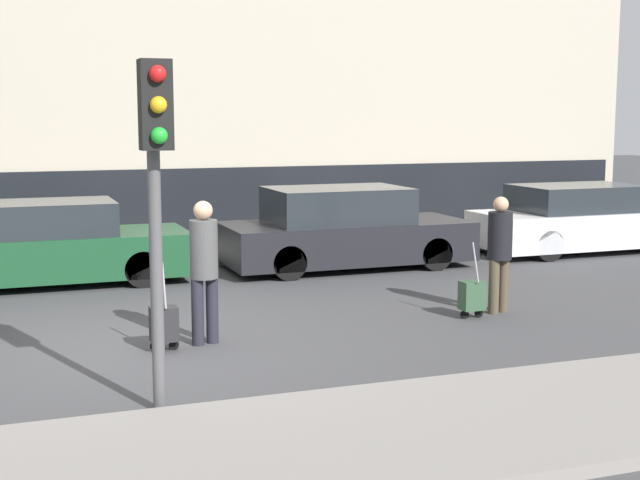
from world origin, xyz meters
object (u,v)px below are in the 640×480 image
parked_car_2 (344,231)px  pedestrian_left (204,263)px  parked_car_1 (46,246)px  traffic_light (156,164)px  trolley_left (164,324)px  pedestrian_right (500,247)px  trolley_right (472,296)px  parked_car_3 (582,220)px

parked_car_2 → pedestrian_left: size_ratio=2.55×
parked_car_1 → traffic_light: bearing=-85.0°
trolley_left → pedestrian_right: bearing=4.9°
pedestrian_right → trolley_right: size_ratio=1.56×
parked_car_2 → parked_car_1: bearing=178.5°
trolley_left → traffic_light: (-0.44, -2.27, 2.03)m
pedestrian_left → trolley_right: bearing=-13.9°
pedestrian_left → parked_car_2: bearing=35.9°
parked_car_3 → pedestrian_left: size_ratio=2.56×
trolley_left → trolley_right: trolley_left is taller
pedestrian_left → pedestrian_right: 4.30m
parked_car_2 → trolley_left: bearing=-131.7°
traffic_light → parked_car_3: bearing=35.5°
parked_car_3 → trolley_right: size_ratio=4.27×
pedestrian_left → trolley_right: size_ratio=1.67×
parked_car_1 → parked_car_2: parked_car_2 is taller
trolley_right → traffic_light: 5.73m
parked_car_1 → trolley_left: 4.92m
parked_car_3 → traffic_light: (-9.89, -7.05, 1.70)m
parked_car_1 → trolley_right: bearing=-40.4°
parked_car_1 → pedestrian_left: (1.58, -4.65, 0.36)m
parked_car_1 → parked_car_3: bearing=-0.1°
trolley_left → pedestrian_right: (4.82, 0.41, 0.61)m
pedestrian_left → traffic_light: size_ratio=0.54×
parked_car_1 → trolley_right: 7.04m
parked_car_1 → trolley_left: bearing=-77.6°
parked_car_1 → trolley_right: parked_car_1 is taller
parked_car_2 → pedestrian_right: 4.31m
parked_car_2 → pedestrian_left: 5.80m
parked_car_1 → parked_car_3: size_ratio=1.00×
pedestrian_left → trolley_right: (3.77, 0.09, -0.69)m
parked_car_3 → pedestrian_right: pedestrian_right is taller
parked_car_3 → pedestrian_right: size_ratio=2.73×
parked_car_2 → trolley_left: (-4.15, -4.66, -0.36)m
parked_car_3 → trolley_left: (-9.45, -4.78, -0.32)m
parked_car_1 → parked_car_3: 10.50m
parked_car_1 → trolley_left: parked_car_1 is taller
parked_car_3 → trolley_right: 6.88m
pedestrian_left → pedestrian_right: bearing=-11.8°
trolley_right → traffic_light: bearing=-152.1°
pedestrian_right → trolley_right: 0.83m
parked_car_2 → traffic_light: traffic_light is taller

